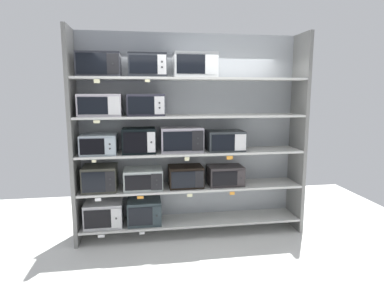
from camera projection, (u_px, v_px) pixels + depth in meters
The scene contains 36 objects.
ground at pixel (205, 271), 3.69m from camera, with size 7.08×6.00×0.02m, color silver.
back_panel at pixel (189, 134), 4.69m from camera, with size 3.28×0.04×2.84m, color #9EA3A8.
upright_left at pixel (74, 139), 4.20m from camera, with size 0.05×0.48×2.84m, color slate.
upright_right at pixel (298, 134), 4.67m from camera, with size 0.05×0.48×2.84m, color slate.
shelf_0 at pixel (192, 220), 4.63m from camera, with size 3.08×0.48×0.03m, color beige.
microwave_0 at pixel (104, 213), 4.42m from camera, with size 0.51×0.42×0.33m.
microwave_1 at pixel (144, 211), 4.50m from camera, with size 0.46×0.41×0.33m.
price_tag_0 at pixel (101, 236), 4.21m from camera, with size 0.09×0.00×0.04m, color white.
price_tag_1 at pixel (142, 233), 4.29m from camera, with size 0.07×0.00×0.03m, color white.
shelf_1 at pixel (192, 187), 4.55m from camera, with size 3.08×0.48×0.03m, color beige.
microwave_2 at pixel (100, 178), 4.33m from camera, with size 0.45×0.43×0.33m.
microwave_3 at pixel (143, 178), 4.42m from camera, with size 0.52×0.43×0.27m.
microwave_4 at pixel (186, 176), 4.51m from camera, with size 0.47×0.38×0.29m.
microwave_5 at pixel (225, 175), 4.60m from camera, with size 0.49×0.37×0.27m.
price_tag_2 at pixel (98, 200), 4.13m from camera, with size 0.08×0.00×0.04m, color white.
price_tag_3 at pixel (140, 197), 4.21m from camera, with size 0.08×0.00×0.04m, color orange.
price_tag_4 at pixel (190, 195), 4.31m from camera, with size 0.07×0.00×0.04m, color beige.
price_tag_5 at pixel (232, 193), 4.40m from camera, with size 0.07×0.00×0.04m, color orange.
shelf_2 at pixel (192, 152), 4.47m from camera, with size 3.08×0.48×0.03m, color beige.
microwave_6 at pixel (99, 144), 4.26m from camera, with size 0.46×0.44×0.26m.
microwave_7 at pixel (139, 140), 4.33m from camera, with size 0.44×0.39×0.33m.
microwave_8 at pixel (182, 139), 4.42m from camera, with size 0.57×0.34×0.34m.
microwave_9 at pixel (225, 141), 4.52m from camera, with size 0.51×0.40×0.28m.
price_tag_6 at pixel (94, 161), 4.05m from camera, with size 0.05×0.00×0.03m, color beige.
price_tag_7 at pixel (187, 159), 4.23m from camera, with size 0.06×0.00×0.05m, color beige.
price_tag_8 at pixel (230, 158), 4.31m from camera, with size 0.09×0.00×0.05m, color orange.
shelf_3 at pixel (192, 116), 4.39m from camera, with size 3.08×0.48×0.03m, color beige.
microwave_10 at pixel (101, 105), 4.19m from camera, with size 0.54×0.43×0.29m.
microwave_11 at pixel (146, 105), 4.27m from camera, with size 0.49×0.40×0.28m.
price_tag_9 at pixel (97, 122), 3.98m from camera, with size 0.08×0.00×0.04m, color beige.
shelf_4 at pixel (192, 79), 4.32m from camera, with size 3.08×0.48×0.03m, color beige.
microwave_12 at pixel (99, 65), 4.10m from camera, with size 0.54×0.35×0.31m.
microwave_13 at pixel (147, 66), 4.20m from camera, with size 0.49×0.38×0.30m.
microwave_14 at pixel (195, 65), 4.29m from camera, with size 0.57×0.38×0.33m.
price_tag_10 at pixel (97, 81), 3.90m from camera, with size 0.07×0.00×0.05m, color beige.
price_tag_11 at pixel (147, 81), 3.99m from camera, with size 0.06×0.00×0.03m, color beige.
Camera 1 is at (-0.67, -4.35, 2.01)m, focal length 30.04 mm.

